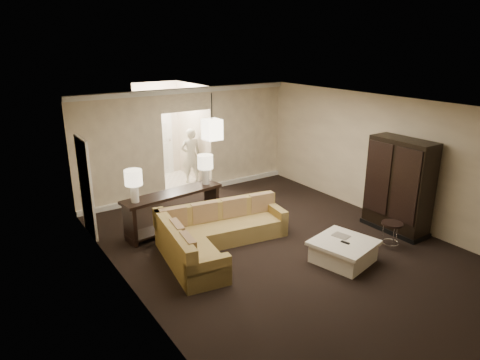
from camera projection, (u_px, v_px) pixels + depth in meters
ground at (282, 249)px, 8.49m from camera, size 8.00×8.00×0.00m
wall_back at (188, 142)px, 11.22m from camera, size 6.00×0.04×2.80m
wall_left at (131, 217)px, 6.48m from camera, size 0.04×8.00×2.80m
wall_right at (388, 159)px, 9.64m from camera, size 0.04×8.00×2.80m
ceiling at (287, 108)px, 7.62m from camera, size 6.00×8.00×0.02m
crown_molding at (187, 91)px, 10.77m from camera, size 6.00×0.10×0.12m
baseboard at (190, 190)px, 11.60m from camera, size 6.00×0.10×0.12m
side_door at (86, 187)px, 8.82m from camera, size 0.05×0.90×2.10m
foyer at (167, 136)px, 12.31m from camera, size 1.44×2.02×2.80m
sectional_sofa at (214, 235)px, 8.37m from camera, size 2.91×2.21×0.79m
coffee_table at (343, 251)px, 7.95m from camera, size 1.24×1.24×0.43m
console_table at (173, 208)px, 9.18m from camera, size 2.30×0.79×0.87m
armoire at (399, 188)px, 9.04m from camera, size 0.60×1.41×2.03m
drink_table at (392, 230)px, 8.46m from camera, size 0.42×0.42×0.52m
table_lamp_left at (134, 181)px, 8.39m from camera, size 0.35×0.35×0.67m
table_lamp_right at (205, 165)px, 9.47m from camera, size 0.35×0.35×0.67m
pendant_light at (212, 129)px, 10.02m from camera, size 0.38×0.38×1.09m
person at (191, 153)px, 12.21m from camera, size 0.71×0.54×1.76m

